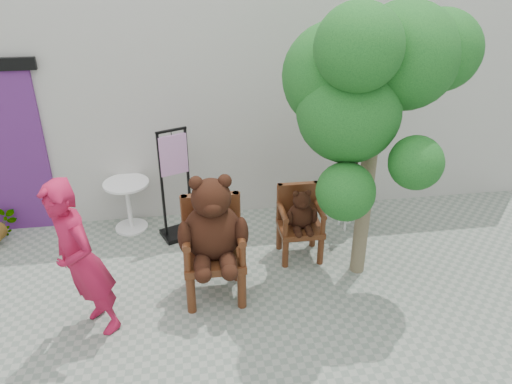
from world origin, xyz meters
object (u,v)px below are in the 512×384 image
at_px(person, 81,261).
at_px(stool_bucket, 351,185).
at_px(display_stand, 177,197).
at_px(tree, 367,83).
at_px(chair_small, 300,216).
at_px(chair_big, 213,232).
at_px(cafe_table, 128,200).

distance_m(person, stool_bucket, 3.57).
height_order(display_stand, tree, tree).
bearing_deg(person, display_stand, 114.44).
relative_size(person, display_stand, 1.15).
relative_size(chair_small, stool_bucket, 0.64).
xyz_separation_m(chair_big, tree, (1.61, 0.19, 1.48)).
height_order(chair_small, person, person).
relative_size(person, stool_bucket, 1.20).
xyz_separation_m(chair_small, cafe_table, (-2.14, 0.95, -0.12)).
height_order(chair_small, display_stand, display_stand).
xyz_separation_m(person, tree, (2.89, 0.59, 1.44)).
relative_size(display_stand, stool_bucket, 1.04).
bearing_deg(stool_bucket, display_stand, 177.07).
bearing_deg(cafe_table, chair_big, -56.50).
bearing_deg(cafe_table, person, -96.85).
distance_m(cafe_table, tree, 3.53).
distance_m(chair_small, tree, 1.88).
relative_size(chair_small, cafe_table, 1.31).
height_order(person, display_stand, person).
bearing_deg(chair_small, person, -156.66).
relative_size(person, tree, 0.55).
bearing_deg(tree, person, -168.50).
distance_m(cafe_table, display_stand, 0.73).
height_order(chair_big, person, person).
bearing_deg(person, chair_small, 75.54).
bearing_deg(tree, display_stand, 150.99).
height_order(cafe_table, tree, tree).
distance_m(chair_big, chair_small, 1.30).
bearing_deg(cafe_table, display_stand, -23.14).
bearing_deg(person, cafe_table, 135.35).
relative_size(person, cafe_table, 2.47).
bearing_deg(chair_small, display_stand, 155.86).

